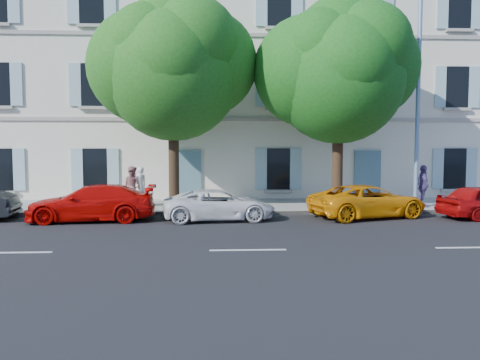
{
  "coord_description": "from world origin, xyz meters",
  "views": [
    {
      "loc": [
        -0.8,
        -15.95,
        2.68
      ],
      "look_at": [
        0.1,
        2.0,
        1.4
      ],
      "focal_mm": 35.0,
      "sensor_mm": 36.0,
      "label": 1
    }
  ],
  "objects": [
    {
      "name": "pedestrian_c",
      "position": [
        7.86,
        3.2,
        1.03
      ],
      "size": [
        0.5,
        1.06,
        1.77
      ],
      "primitive_type": "imported",
      "rotation": [
        0.0,
        0.0,
        1.5
      ],
      "color": "#594884",
      "rests_on": "sidewalk"
    },
    {
      "name": "car_yellow_supercar",
      "position": [
        4.91,
        1.38,
        0.62
      ],
      "size": [
        4.9,
        3.31,
        1.25
      ],
      "primitive_type": "imported",
      "rotation": [
        0.0,
        0.0,
        1.87
      ],
      "color": "orange",
      "rests_on": "ground"
    },
    {
      "name": "car_red_coupe",
      "position": [
        -5.31,
        1.05,
        0.66
      ],
      "size": [
        4.65,
        2.13,
        1.32
      ],
      "primitive_type": "imported",
      "rotation": [
        0.0,
        0.0,
        4.78
      ],
      "color": "#C20805",
      "rests_on": "ground"
    },
    {
      "name": "pedestrian_a",
      "position": [
        -4.1,
        4.27,
        0.98
      ],
      "size": [
        0.72,
        0.7,
        1.67
      ],
      "primitive_type": "imported",
      "rotation": [
        0.0,
        0.0,
        3.84
      ],
      "color": "white",
      "rests_on": "sidewalk"
    },
    {
      "name": "ground",
      "position": [
        0.0,
        0.0,
        0.0
      ],
      "size": [
        90.0,
        90.0,
        0.0
      ],
      "primitive_type": "plane",
      "color": "black"
    },
    {
      "name": "tree_left",
      "position": [
        -2.58,
        3.54,
        5.66
      ],
      "size": [
        5.53,
        5.53,
        8.57
      ],
      "color": "#3A2819",
      "rests_on": "sidewalk"
    },
    {
      "name": "car_white_coupe",
      "position": [
        -0.72,
        1.0,
        0.56
      ],
      "size": [
        4.21,
        2.24,
        1.13
      ],
      "primitive_type": "imported",
      "rotation": [
        0.0,
        0.0,
        1.66
      ],
      "color": "white",
      "rests_on": "ground"
    },
    {
      "name": "tree_right",
      "position": [
        4.23,
        3.28,
        5.49
      ],
      "size": [
        5.41,
        5.41,
        8.33
      ],
      "color": "#3A2819",
      "rests_on": "sidewalk"
    },
    {
      "name": "kerb",
      "position": [
        0.0,
        2.28,
        0.08
      ],
      "size": [
        36.0,
        0.16,
        0.16
      ],
      "primitive_type": "cube",
      "color": "#9E998E",
      "rests_on": "ground"
    },
    {
      "name": "building",
      "position": [
        0.0,
        10.2,
        6.0
      ],
      "size": [
        28.0,
        7.0,
        12.0
      ],
      "primitive_type": "cube",
      "color": "silver",
      "rests_on": "ground"
    },
    {
      "name": "pedestrian_b",
      "position": [
        -4.35,
        3.79,
        1.01
      ],
      "size": [
        1.06,
        1.0,
        1.72
      ],
      "primitive_type": "imported",
      "rotation": [
        0.0,
        0.0,
        2.56
      ],
      "color": "#AE726F",
      "rests_on": "sidewalk"
    },
    {
      "name": "street_lamp",
      "position": [
        7.42,
        2.73,
        5.04
      ],
      "size": [
        0.39,
        1.85,
        8.64
      ],
      "color": "#7293BF",
      "rests_on": "sidewalk"
    },
    {
      "name": "sidewalk",
      "position": [
        0.0,
        4.45,
        0.07
      ],
      "size": [
        36.0,
        4.5,
        0.15
      ],
      "primitive_type": "cube",
      "color": "#A09E96",
      "rests_on": "ground"
    }
  ]
}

